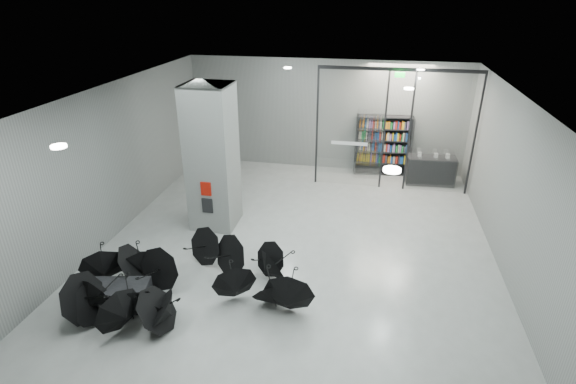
% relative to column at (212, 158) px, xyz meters
% --- Properties ---
extents(room, '(14.00, 14.02, 4.01)m').
position_rel_column_xyz_m(room, '(2.50, -2.00, 0.84)').
color(room, gray).
rests_on(room, ground).
extents(column, '(1.20, 1.20, 4.00)m').
position_rel_column_xyz_m(column, '(0.00, 0.00, 0.00)').
color(column, slate).
rests_on(column, ground).
extents(fire_cabinet, '(0.28, 0.04, 0.38)m').
position_rel_column_xyz_m(fire_cabinet, '(0.00, -0.62, -0.65)').
color(fire_cabinet, '#A50A07').
rests_on(fire_cabinet, column).
extents(info_panel, '(0.30, 0.03, 0.42)m').
position_rel_column_xyz_m(info_panel, '(0.00, -0.62, -1.15)').
color(info_panel, black).
rests_on(info_panel, column).
extents(exit_sign, '(0.30, 0.06, 0.15)m').
position_rel_column_xyz_m(exit_sign, '(4.90, 3.30, 1.82)').
color(exit_sign, '#0CE533').
rests_on(exit_sign, room).
extents(glass_partition, '(5.06, 0.08, 4.00)m').
position_rel_column_xyz_m(glass_partition, '(4.89, 3.50, 0.18)').
color(glass_partition, silver).
rests_on(glass_partition, ground).
extents(bench, '(1.68, 0.99, 0.51)m').
position_rel_column_xyz_m(bench, '(-0.95, -3.93, -1.75)').
color(bench, black).
rests_on(bench, ground).
extents(bookshelf, '(1.99, 0.59, 2.16)m').
position_rel_column_xyz_m(bookshelf, '(4.64, 4.75, -0.92)').
color(bookshelf, black).
rests_on(bookshelf, ground).
extents(shop_counter, '(1.65, 0.73, 0.97)m').
position_rel_column_xyz_m(shop_counter, '(6.31, 4.14, -1.51)').
color(shop_counter, black).
rests_on(shop_counter, ground).
extents(umbrella_cluster, '(5.48, 4.04, 1.28)m').
position_rel_column_xyz_m(umbrella_cluster, '(0.28, -3.54, -1.70)').
color(umbrella_cluster, black).
rests_on(umbrella_cluster, ground).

